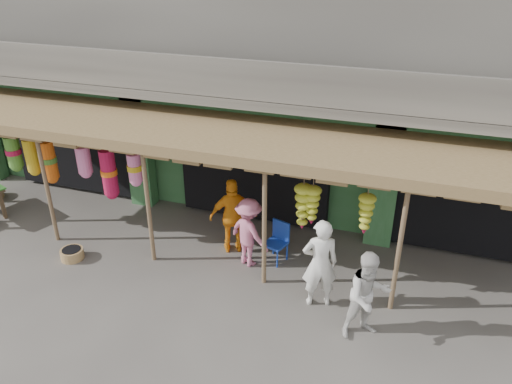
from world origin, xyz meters
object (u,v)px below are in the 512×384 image
(person_right, at_px, (368,296))
(person_vendor, at_px, (233,216))
(person_front, at_px, (320,263))
(person_shopper, at_px, (249,232))
(blue_chair, at_px, (278,239))

(person_right, height_order, person_vendor, person_vendor)
(person_front, height_order, person_vendor, person_front)
(person_front, xyz_separation_m, person_right, (0.95, -0.56, -0.08))
(person_vendor, xyz_separation_m, person_shopper, (0.49, -0.37, -0.10))
(person_front, distance_m, person_right, 1.10)
(person_front, bearing_deg, person_shopper, -47.23)
(person_front, bearing_deg, person_right, 128.59)
(person_front, xyz_separation_m, person_vendor, (-2.15, 1.18, -0.04))
(person_front, bearing_deg, person_vendor, -49.90)
(blue_chair, bearing_deg, person_front, -26.56)
(blue_chair, bearing_deg, person_shopper, -127.78)
(person_shopper, bearing_deg, blue_chair, -120.79)
(blue_chair, relative_size, person_front, 0.49)
(blue_chair, relative_size, person_shopper, 0.58)
(blue_chair, xyz_separation_m, person_vendor, (-1.01, 0.02, 0.37))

